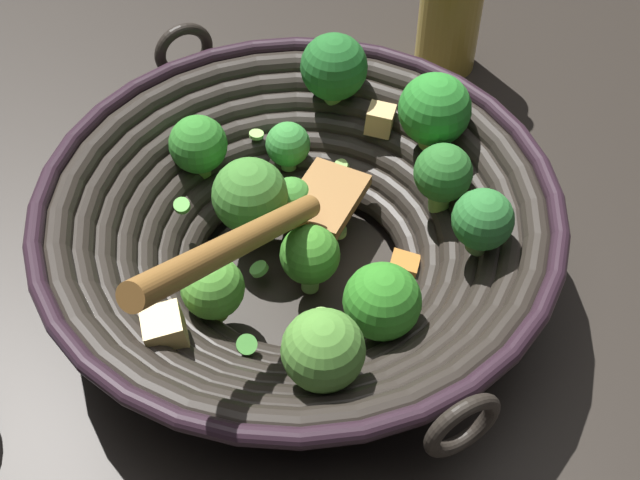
# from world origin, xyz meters

# --- Properties ---
(ground_plane) EXTENTS (4.00, 4.00, 0.00)m
(ground_plane) POSITION_xyz_m (0.00, 0.00, 0.00)
(ground_plane) COLOR #28231E
(wok) EXTENTS (0.39, 0.40, 0.21)m
(wok) POSITION_xyz_m (-0.00, -0.00, 0.06)
(wok) COLOR black
(wok) RESTS_ON ground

